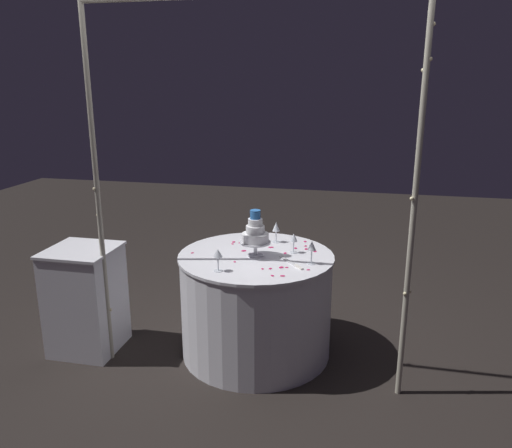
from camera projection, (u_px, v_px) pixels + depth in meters
ground_plane at (256, 351)px, 3.84m from camera, size 12.00×12.00×0.00m
decorative_arch at (245, 147)px, 3.10m from camera, size 2.12×0.06×2.48m
main_table at (256, 304)px, 3.73m from camera, size 1.13×1.13×0.78m
side_table at (86, 299)px, 3.78m from camera, size 0.49×0.49×0.80m
tiered_cake at (255, 233)px, 3.56m from camera, size 0.22×0.22×0.34m
wine_glass_0 at (312, 247)px, 3.41m from camera, size 0.06×0.06×0.17m
wine_glass_1 at (276, 228)px, 3.88m from camera, size 0.06×0.06×0.16m
wine_glass_2 at (218, 254)px, 3.28m from camera, size 0.06×0.06×0.15m
wine_glass_3 at (294, 239)px, 3.64m from camera, size 0.06×0.06×0.15m
cake_knife at (292, 263)px, 3.44m from camera, size 0.20×0.24×0.01m
rose_petal_0 at (308, 270)px, 3.33m from camera, size 0.03×0.03×0.00m
rose_petal_1 at (296, 248)px, 3.76m from camera, size 0.03×0.04×0.00m
rose_petal_2 at (287, 267)px, 3.37m from camera, size 0.03×0.02×0.00m
rose_petal_3 at (253, 238)px, 4.02m from camera, size 0.03×0.04×0.00m
rose_petal_4 at (235, 262)px, 3.48m from camera, size 0.03×0.03×0.00m
rose_petal_5 at (272, 276)px, 3.23m from camera, size 0.03×0.03×0.00m
rose_petal_6 at (192, 253)px, 3.66m from camera, size 0.03×0.03×0.00m
rose_petal_7 at (305, 241)px, 3.92m from camera, size 0.03×0.04×0.00m
rose_petal_8 at (244, 251)px, 3.70m from camera, size 0.05×0.05×0.00m
rose_petal_9 at (306, 249)px, 3.75m from camera, size 0.03×0.04×0.00m
rose_petal_10 at (240, 243)px, 3.89m from camera, size 0.03×0.02×0.00m
rose_petal_11 at (263, 269)px, 3.35m from camera, size 0.03×0.03×0.00m
rose_petal_12 at (271, 247)px, 3.78m from camera, size 0.05×0.04×0.00m
rose_petal_13 at (281, 267)px, 3.38m from camera, size 0.04×0.05×0.00m
rose_petal_14 at (285, 253)px, 3.66m from camera, size 0.02×0.03×0.00m
rose_petal_15 at (232, 244)px, 3.86m from camera, size 0.03×0.03×0.00m
rose_petal_16 at (270, 247)px, 3.79m from camera, size 0.03×0.02×0.00m
rose_petal_17 at (306, 246)px, 3.81m from camera, size 0.02×0.03×0.00m
rose_petal_18 at (315, 251)px, 3.69m from camera, size 0.03×0.04×0.00m
rose_petal_19 at (283, 276)px, 3.23m from camera, size 0.04×0.03×0.00m
rose_petal_20 at (270, 269)px, 3.35m from camera, size 0.03×0.03×0.00m
rose_petal_21 at (234, 242)px, 3.91m from camera, size 0.03×0.04×0.00m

